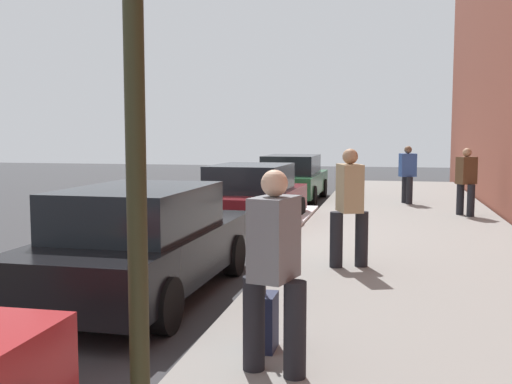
{
  "coord_description": "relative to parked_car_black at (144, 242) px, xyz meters",
  "views": [
    {
      "loc": [
        -12.94,
        -2.82,
        2.21
      ],
      "look_at": [
        -1.69,
        -0.38,
        1.1
      ],
      "focal_mm": 42.49,
      "sensor_mm": 36.0,
      "label": 1
    }
  ],
  "objects": [
    {
      "name": "ground_plane",
      "position": [
        5.4,
        -0.36,
        -0.76
      ],
      "size": [
        56.0,
        56.0,
        0.0
      ],
      "primitive_type": "plane",
      "color": "#333335"
    },
    {
      "name": "sidewalk",
      "position": [
        5.4,
        -3.66,
        -0.68
      ],
      "size": [
        28.0,
        4.6,
        0.15
      ],
      "primitive_type": "cube",
      "color": "gray",
      "rests_on": "ground"
    },
    {
      "name": "lane_stripe_centre",
      "position": [
        5.4,
        2.84,
        -0.75
      ],
      "size": [
        28.0,
        0.14,
        0.01
      ],
      "primitive_type": "cube",
      "color": "gold",
      "rests_on": "ground"
    },
    {
      "name": "snow_bank_curb",
      "position": [
        5.9,
        -1.06,
        -0.65
      ],
      "size": [
        6.29,
        0.56,
        0.22
      ],
      "primitive_type": "cube",
      "color": "white",
      "rests_on": "ground"
    },
    {
      "name": "parked_car_black",
      "position": [
        0.0,
        0.0,
        0.0
      ],
      "size": [
        4.64,
        1.97,
        1.51
      ],
      "color": "black",
      "rests_on": "ground"
    },
    {
      "name": "parked_car_maroon",
      "position": [
        5.93,
        -0.17,
        -0.0
      ],
      "size": [
        4.35,
        2.02,
        1.51
      ],
      "color": "black",
      "rests_on": "ground"
    },
    {
      "name": "parked_car_green",
      "position": [
        11.97,
        -0.17,
        0.0
      ],
      "size": [
        4.68,
        1.93,
        1.51
      ],
      "color": "black",
      "rests_on": "ground"
    },
    {
      "name": "pedestrian_tan_coat",
      "position": [
        1.8,
        -2.63,
        0.37
      ],
      "size": [
        0.57,
        0.58,
        1.83
      ],
      "color": "black",
      "rests_on": "sidewalk"
    },
    {
      "name": "pedestrian_grey_coat",
      "position": [
        -2.57,
        -2.26,
        0.33
      ],
      "size": [
        0.53,
        0.57,
        1.76
      ],
      "color": "black",
      "rests_on": "sidewalk"
    },
    {
      "name": "pedestrian_blue_coat",
      "position": [
        10.78,
        -3.78,
        0.3
      ],
      "size": [
        0.54,
        0.53,
        1.7
      ],
      "color": "black",
      "rests_on": "sidewalk"
    },
    {
      "name": "pedestrian_brown_coat",
      "position": [
        8.36,
        -5.13,
        0.3
      ],
      "size": [
        0.5,
        0.54,
        1.7
      ],
      "color": "black",
      "rests_on": "sidewalk"
    },
    {
      "name": "traffic_light_pole",
      "position": [
        -4.23,
        -1.75,
        2.13
      ],
      "size": [
        0.35,
        0.26,
        4.01
      ],
      "color": "#2D2D19",
      "rests_on": "sidewalk"
    },
    {
      "name": "rolling_suitcase",
      "position": [
        -2.02,
        -2.06,
        -0.33
      ],
      "size": [
        0.34,
        0.22,
        0.9
      ],
      "color": "#191E38",
      "rests_on": "sidewalk"
    }
  ]
}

